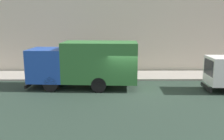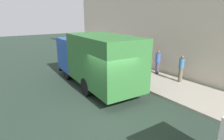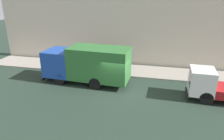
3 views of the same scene
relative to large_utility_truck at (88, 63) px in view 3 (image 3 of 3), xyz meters
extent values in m
plane|color=#233228|center=(-1.06, -2.87, -1.80)|extent=(80.00, 80.00, 0.00)
cube|color=gray|center=(3.62, -2.87, -1.73)|extent=(3.36, 30.00, 0.14)
cube|color=beige|center=(5.79, -2.87, 4.55)|extent=(0.50, 30.00, 12.69)
cube|color=#1D45A5|center=(0.17, 2.68, -0.14)|extent=(2.68, 2.57, 2.28)
cube|color=black|center=(0.24, 3.86, 0.13)|extent=(2.12, 0.19, 1.27)
cube|color=#2E6930|center=(-0.07, -1.08, 0.10)|extent=(2.85, 5.27, 2.77)
cube|color=black|center=(0.25, 3.94, -1.51)|extent=(2.43, 0.27, 0.24)
cylinder|color=black|center=(-0.97, 2.27, -1.28)|extent=(0.36, 1.04, 1.03)
cylinder|color=black|center=(1.25, 2.13, -1.28)|extent=(0.36, 1.04, 1.03)
cylinder|color=black|center=(-1.18, -1.01, -1.28)|extent=(0.36, 1.04, 1.03)
cylinder|color=black|center=(1.04, -1.15, -1.28)|extent=(0.36, 1.04, 1.03)
cube|color=white|center=(-0.95, -9.28, -0.37)|extent=(2.11, 1.81, 1.87)
cube|color=black|center=(-0.92, -8.43, -0.14)|extent=(1.72, 0.13, 1.05)
cube|color=black|center=(-0.92, -8.35, -1.53)|extent=(1.96, 0.20, 0.24)
cylinder|color=black|center=(-1.84, -9.59, -1.30)|extent=(0.34, 0.99, 0.98)
cylinder|color=black|center=(-0.10, -9.66, -1.30)|extent=(0.34, 0.99, 0.98)
cylinder|color=#54513E|center=(3.98, -0.18, -1.21)|extent=(0.29, 0.29, 0.89)
cylinder|color=tan|center=(3.98, -0.18, -0.48)|extent=(0.39, 0.39, 0.58)
sphere|color=#9C6452|center=(3.98, -0.18, -0.07)|extent=(0.23, 0.23, 0.23)
cylinder|color=brown|center=(4.68, -2.93, -1.20)|extent=(0.32, 0.32, 0.92)
cylinder|color=#336089|center=(4.68, -2.93, -0.41)|extent=(0.43, 0.43, 0.65)
sphere|color=brown|center=(4.68, -2.93, 0.01)|extent=(0.20, 0.20, 0.20)
cylinder|color=#403B49|center=(4.88, -0.79, -1.22)|extent=(0.33, 0.33, 0.87)
cylinder|color=#304F91|center=(4.88, -0.79, -0.45)|extent=(0.44, 0.44, 0.67)
sphere|color=brown|center=(4.88, -0.79, -0.01)|extent=(0.20, 0.20, 0.20)
cone|color=orange|center=(2.65, 3.51, -1.29)|extent=(0.51, 0.51, 0.73)
cylinder|color=#4C5156|center=(2.26, -1.57, -0.35)|extent=(0.08, 0.08, 2.61)
cube|color=blue|center=(2.26, -1.55, 0.70)|extent=(0.44, 0.03, 0.36)
camera|label=1|loc=(-17.14, -1.76, 2.99)|focal=39.49mm
camera|label=2|loc=(-5.67, -9.82, 2.53)|focal=29.92mm
camera|label=3|loc=(-16.54, -5.92, 6.03)|focal=33.90mm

